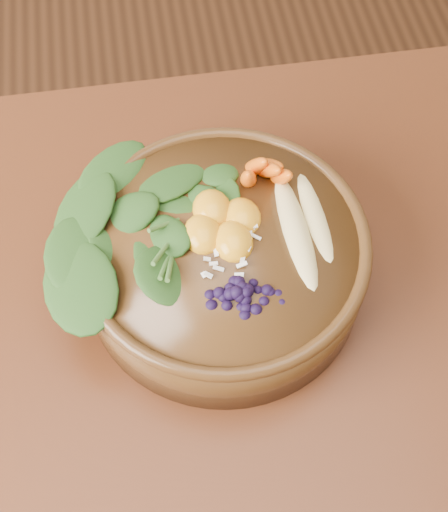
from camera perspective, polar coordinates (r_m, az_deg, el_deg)
The scene contains 8 objects.
dining_table at distance 0.77m, azimuth 1.83°, elevation -15.21°, with size 1.60×0.90×0.75m.
stoneware_bowl at distance 0.71m, azimuth -0.00°, elevation -0.42°, with size 0.28×0.28×0.08m, color #4C2F14.
kale_heap at distance 0.69m, azimuth -4.54°, elevation 5.56°, with size 0.18×0.16×0.04m, color #284F1B, non-canonical shape.
carrot_cluster at distance 0.70m, azimuth 2.87°, elevation 8.79°, with size 0.06×0.06×0.08m, color orange, non-canonical shape.
banana_halves at distance 0.68m, azimuth 6.63°, elevation 3.23°, with size 0.06×0.16×0.03m.
mandarin_cluster at distance 0.67m, azimuth -0.13°, elevation 3.18°, with size 0.08×0.09×0.03m, color orange, non-canonical shape.
blueberry_pile at distance 0.63m, azimuth 1.31°, elevation -2.16°, with size 0.13×0.10×0.04m, color black, non-canonical shape.
coconut_flakes at distance 0.66m, azimuth 0.50°, elevation 0.04°, with size 0.09×0.07×0.01m, color white, non-canonical shape.
Camera 1 is at (-0.06, -0.21, 1.40)m, focal length 50.00 mm.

